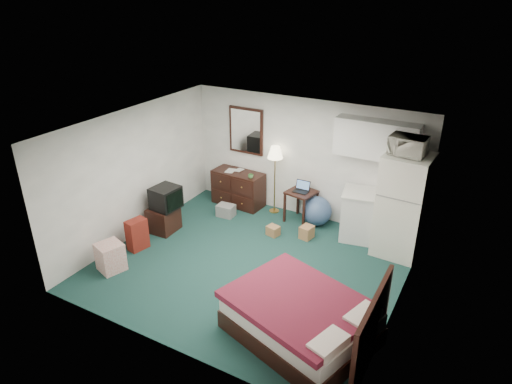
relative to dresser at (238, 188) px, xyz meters
The scene contains 25 objects.
floor 2.47m from the dresser, 54.28° to the right, with size 5.00×4.50×0.01m, color #173434.
ceiling 3.23m from the dresser, 54.28° to the right, with size 5.00×4.50×0.01m, color silver.
walls 2.59m from the dresser, 54.28° to the right, with size 5.01×4.51×2.50m.
mirror 1.29m from the dresser, 72.90° to the left, with size 0.80×0.06×1.00m, color white, non-canonical shape.
upper_cabinets 3.27m from the dresser, ahead, with size 1.50×0.35×0.70m, color silver, non-canonical shape.
headboard 5.00m from the dresser, 39.02° to the right, with size 0.06×1.56×1.00m, color black, non-canonical shape.
dresser is the anchor object (origin of this frame).
floor_lamp 0.93m from the dresser, ahead, with size 0.32×0.32×1.48m, color #B8893C, non-canonical shape.
desk 1.53m from the dresser, ahead, with size 0.53×0.53×0.68m, color black, non-canonical shape.
exercise_ball 1.87m from the dresser, ahead, with size 0.61×0.61×0.61m, color #37517C.
kitchen_counter 2.89m from the dresser, ahead, with size 0.86×0.65×0.94m, color silver, non-canonical shape.
fridge 3.61m from the dresser, ahead, with size 0.78×0.78×1.90m, color white, non-canonical shape.
bed 4.28m from the dresser, 47.31° to the right, with size 1.87×1.46×0.60m, color maroon, non-canonical shape.
tv_stand 1.87m from the dresser, 111.82° to the right, with size 0.49×0.54×0.49m, color black, non-canonical shape.
suitcase 2.60m from the dresser, 105.01° to the right, with size 0.23×0.37×0.59m, color #5B0E0D, non-canonical shape.
retail_box 3.31m from the dresser, 100.59° to the right, with size 0.40×0.40×0.50m, color white, non-canonical shape.
file_bin 0.67m from the dresser, 84.53° to the right, with size 0.36×0.27×0.25m, color gray, non-canonical shape.
cardboard_box_a 1.58m from the dresser, 33.08° to the right, with size 0.23×0.19×0.19m, color olive, non-canonical shape.
cardboard_box_b 2.04m from the dresser, 18.19° to the right, with size 0.21×0.25×0.25m, color olive, non-canonical shape.
laptop 1.58m from the dresser, ahead, with size 0.30×0.24×0.21m, color black, non-canonical shape.
crt_tv 1.83m from the dresser, 110.54° to the right, with size 0.48×0.52×0.44m, color black, non-canonical shape.
microwave 3.91m from the dresser, ahead, with size 0.59×0.33×0.40m, color white.
book_a 0.58m from the dresser, 168.37° to the right, with size 0.18×0.02×0.25m, color olive.
book_b 0.51m from the dresser, 137.52° to the left, with size 0.15×0.02×0.21m, color olive.
mug 0.62m from the dresser, 21.51° to the right, with size 0.11×0.09×0.11m, color #42783C.
Camera 1 is at (3.36, -5.83, 4.57)m, focal length 32.00 mm.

